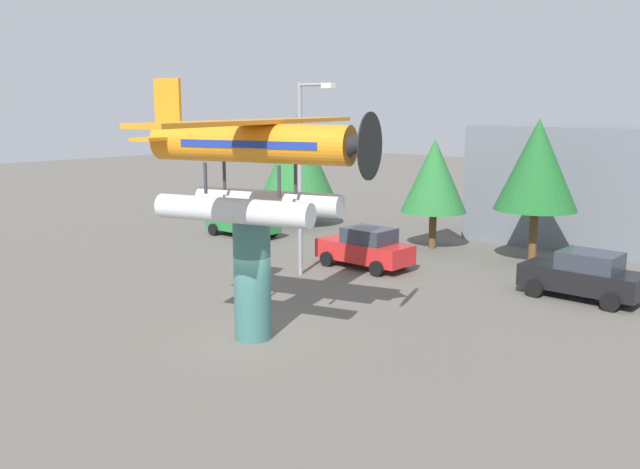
% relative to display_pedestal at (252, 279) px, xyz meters
% --- Properties ---
extents(ground_plane, '(140.00, 140.00, 0.00)m').
position_rel_display_pedestal_xyz_m(ground_plane, '(0.00, 0.00, -1.82)').
color(ground_plane, '#605B54').
extents(display_pedestal, '(1.10, 1.10, 3.65)m').
position_rel_display_pedestal_xyz_m(display_pedestal, '(0.00, 0.00, 0.00)').
color(display_pedestal, '#386B66').
rests_on(display_pedestal, ground).
extents(floatplane_monument, '(7.19, 10.27, 4.00)m').
position_rel_display_pedestal_xyz_m(floatplane_monument, '(0.12, 0.04, 3.50)').
color(floatplane_monument, silver).
rests_on(floatplane_monument, display_pedestal).
extents(car_near_green, '(4.20, 2.02, 1.76)m').
position_rel_display_pedestal_xyz_m(car_near_green, '(-12.43, 10.76, -0.94)').
color(car_near_green, '#237A38').
rests_on(car_near_green, ground).
extents(car_mid_red, '(4.20, 2.02, 1.76)m').
position_rel_display_pedestal_xyz_m(car_mid_red, '(-3.11, 9.41, -0.94)').
color(car_mid_red, red).
rests_on(car_mid_red, ground).
extents(car_far_black, '(4.20, 2.02, 1.76)m').
position_rel_display_pedestal_xyz_m(car_far_black, '(5.73, 10.77, -0.94)').
color(car_far_black, black).
rests_on(car_far_black, ground).
extents(streetlight_primary, '(1.84, 0.28, 7.76)m').
position_rel_display_pedestal_xyz_m(streetlight_primary, '(-4.18, 6.69, 2.69)').
color(streetlight_primary, gray).
rests_on(streetlight_primary, ground).
extents(tree_west, '(4.41, 4.41, 6.49)m').
position_rel_display_pedestal_xyz_m(tree_west, '(-12.58, 15.12, 2.21)').
color(tree_west, brown).
rests_on(tree_west, ground).
extents(tree_east, '(3.18, 3.18, 5.33)m').
position_rel_display_pedestal_xyz_m(tree_east, '(-3.24, 14.87, 1.72)').
color(tree_east, brown).
rests_on(tree_east, ground).
extents(tree_center_back, '(3.54, 3.54, 6.35)m').
position_rel_display_pedestal_xyz_m(tree_center_back, '(1.94, 14.80, 2.54)').
color(tree_center_back, brown).
rests_on(tree_center_back, ground).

